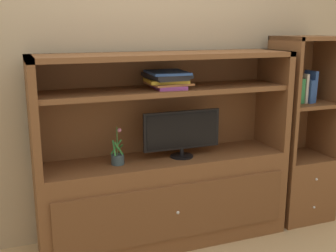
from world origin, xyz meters
The scene contains 7 objects.
painted_rear_wall centered at (0.00, 0.75, 1.40)m, with size 6.00×0.10×2.80m, color tan.
media_console centered at (0.00, 0.40, 0.48)m, with size 1.87×0.48×1.43m.
tv_monitor centered at (0.12, 0.37, 0.86)m, with size 0.59×0.17×0.35m.
potted_plant centered at (-0.37, 0.37, 0.72)m, with size 0.09×0.09×0.27m.
magazine_stack centered at (0.01, 0.40, 1.25)m, with size 0.31×0.34×0.12m.
bookshelf_tall centered at (1.22, 0.41, 0.51)m, with size 0.48×0.44×1.54m.
upright_book_row centered at (1.16, 0.40, 1.11)m, with size 0.24×0.17×0.26m.
Camera 1 is at (-1.04, -2.36, 1.62)m, focal length 44.64 mm.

